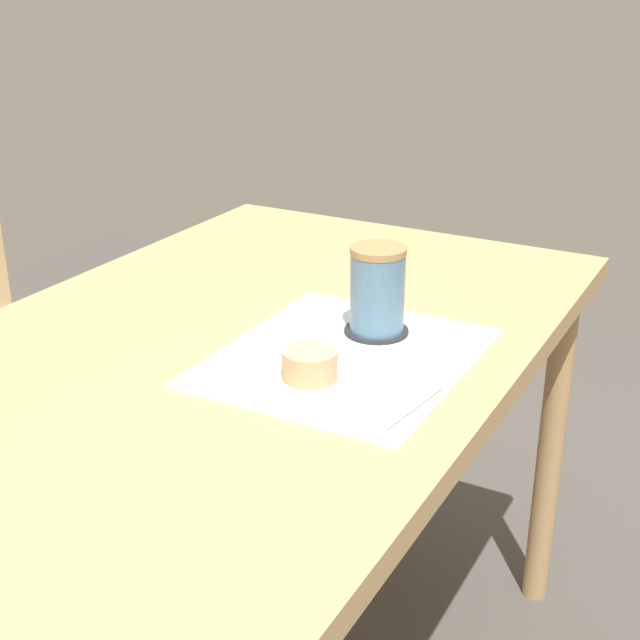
{
  "coord_description": "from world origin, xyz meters",
  "views": [
    {
      "loc": [
        -0.95,
        -0.67,
        1.27
      ],
      "look_at": [
        0.04,
        -0.13,
        0.8
      ],
      "focal_mm": 50.0,
      "sensor_mm": 36.0,
      "label": 1
    }
  ],
  "objects": [
    {
      "name": "teaspoon",
      "position": [
        -0.05,
        -0.31,
        0.75
      ],
      "size": [
        0.13,
        0.03,
        0.01
      ],
      "primitive_type": "cylinder",
      "rotation": [
        0.0,
        1.57,
        -0.14
      ],
      "color": "silver",
      "rests_on": "placemat"
    },
    {
      "name": "pastry_plate",
      "position": [
        -0.06,
        -0.17,
        0.76
      ],
      "size": [
        0.14,
        0.14,
        0.01
      ],
      "primitive_type": "cylinder",
      "color": "silver",
      "rests_on": "placemat"
    },
    {
      "name": "sugar_bowl",
      "position": [
        0.37,
        -0.08,
        0.77
      ],
      "size": [
        0.07,
        0.07,
        0.05
      ],
      "primitive_type": "cylinder",
      "color": "white",
      "rests_on": "dining_table"
    },
    {
      "name": "dining_table",
      "position": [
        0.0,
        0.0,
        0.67
      ],
      "size": [
        1.33,
        0.79,
        0.75
      ],
      "color": "tan",
      "rests_on": "ground_plane"
    },
    {
      "name": "coffee_mug",
      "position": [
        0.14,
        -0.17,
        0.82
      ],
      "size": [
        0.11,
        0.08,
        0.13
      ],
      "color": "slate",
      "rests_on": "coffee_coaster"
    },
    {
      "name": "pastry",
      "position": [
        -0.06,
        -0.17,
        0.78
      ],
      "size": [
        0.07,
        0.07,
        0.04
      ],
      "primitive_type": "cylinder",
      "color": "tan",
      "rests_on": "pastry_plate"
    },
    {
      "name": "coffee_coaster",
      "position": [
        0.14,
        -0.17,
        0.75
      ],
      "size": [
        0.09,
        0.09,
        0.0
      ],
      "primitive_type": "cylinder",
      "color": "#232328",
      "rests_on": "placemat"
    },
    {
      "name": "placemat",
      "position": [
        0.04,
        -0.17,
        0.75
      ],
      "size": [
        0.39,
        0.33,
        0.0
      ],
      "primitive_type": "cube",
      "color": "silver",
      "rests_on": "dining_table"
    }
  ]
}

